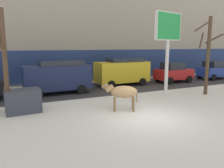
{
  "coord_description": "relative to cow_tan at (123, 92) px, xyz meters",
  "views": [
    {
      "loc": [
        -5.92,
        -8.44,
        3.4
      ],
      "look_at": [
        -0.25,
        3.61,
        1.1
      ],
      "focal_mm": 35.76,
      "sensor_mm": 36.0,
      "label": 1
    }
  ],
  "objects": [
    {
      "name": "bare_tree_far_back",
      "position": [
        -5.47,
        1.8,
        1.66
      ],
      "size": [
        0.79,
        1.24,
        5.13
      ],
      "color": "#4C3828",
      "rests_on": "ground"
    },
    {
      "name": "ground_plane",
      "position": [
        0.56,
        -1.64,
        -0.99
      ],
      "size": [
        120.0,
        120.0,
        0.0
      ],
      "primitive_type": "plane",
      "color": "white"
    },
    {
      "name": "pedestrian_near_billboard",
      "position": [
        7.11,
        9.45,
        -0.11
      ],
      "size": [
        0.36,
        0.24,
        1.73
      ],
      "color": "#282833",
      "rests_on": "ground"
    },
    {
      "name": "billboard",
      "position": [
        4.46,
        2.03,
        3.32
      ],
      "size": [
        2.49,
        0.81,
        5.56
      ],
      "color": "silver",
      "rests_on": "ground"
    },
    {
      "name": "car_red_hatchback",
      "position": [
        8.68,
        6.23,
        -0.07
      ],
      "size": [
        3.54,
        1.98,
        1.86
      ],
      "color": "red",
      "rests_on": "ground"
    },
    {
      "name": "dumpster",
      "position": [
        -4.76,
        1.9,
        -0.39
      ],
      "size": [
        1.76,
        1.19,
        1.2
      ],
      "primitive_type": "cube",
      "rotation": [
        0.0,
        0.0,
        0.05
      ],
      "color": "#383D4C",
      "rests_on": "ground"
    },
    {
      "name": "cow_tan",
      "position": [
        0.0,
        0.0,
        0.0
      ],
      "size": [
        1.89,
        1.2,
        1.54
      ],
      "color": "tan",
      "rests_on": "ground"
    },
    {
      "name": "car_blue_hatchback",
      "position": [
        13.9,
        6.09,
        -0.07
      ],
      "size": [
        3.54,
        1.98,
        1.86
      ],
      "color": "#233D9E",
      "rests_on": "ground"
    },
    {
      "name": "building_facade",
      "position": [
        0.56,
        12.82,
        5.49
      ],
      "size": [
        44.0,
        6.1,
        13.0
      ],
      "color": "#A39989",
      "rests_on": "ground"
    },
    {
      "name": "road_strip",
      "position": [
        0.56,
        6.28,
        -0.99
      ],
      "size": [
        60.0,
        5.6,
        0.01
      ],
      "primitive_type": "cube",
      "color": "#333338",
      "rests_on": "ground"
    },
    {
      "name": "car_yellow_van",
      "position": [
        3.6,
        6.87,
        0.25
      ],
      "size": [
        4.64,
        2.2,
        2.32
      ],
      "color": "gold",
      "rests_on": "ground"
    },
    {
      "name": "car_navy_van",
      "position": [
        -2.17,
        5.83,
        0.25
      ],
      "size": [
        4.64,
        2.2,
        2.32
      ],
      "color": "#19234C",
      "rests_on": "ground"
    },
    {
      "name": "bare_tree_left_lot",
      "position": [
        7.2,
        1.12,
        1.88
      ],
      "size": [
        1.56,
        1.3,
        5.33
      ],
      "color": "#4C3828",
      "rests_on": "ground"
    }
  ]
}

